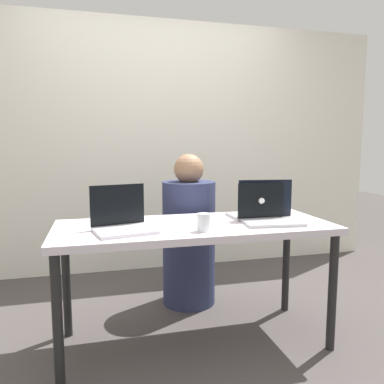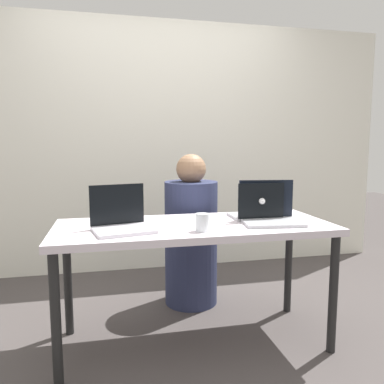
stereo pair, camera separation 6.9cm
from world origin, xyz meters
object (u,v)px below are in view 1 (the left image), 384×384
laptop_front_right (269,213)px  laptop_front_left (122,221)px  laptop_back_right (255,210)px  water_glass_center (205,223)px  person_at_center (189,238)px

laptop_front_right → laptop_front_left: 0.87m
laptop_front_right → laptop_back_right: (-0.04, 0.12, -0.00)m
laptop_front_left → laptop_back_right: (0.83, 0.14, -0.00)m
laptop_back_right → water_glass_center: bearing=33.2°
laptop_front_right → laptop_front_left: bearing=-171.8°
laptop_front_left → water_glass_center: (0.43, -0.12, -0.01)m
person_at_center → laptop_front_right: person_at_center is taller
laptop_front_right → laptop_back_right: size_ratio=1.25×
person_at_center → laptop_front_left: 0.88m
person_at_center → laptop_back_right: size_ratio=3.85×
laptop_front_right → laptop_front_left: laptop_front_right is taller
laptop_front_left → water_glass_center: laptop_front_left is taller
laptop_back_right → water_glass_center: (-0.41, -0.26, -0.01)m
laptop_front_left → person_at_center: bearing=38.3°
laptop_front_left → water_glass_center: size_ratio=3.65×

